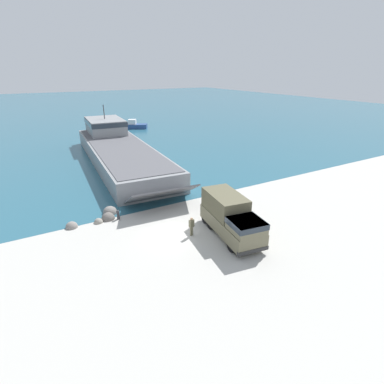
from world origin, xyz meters
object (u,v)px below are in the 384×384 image
Objects in this scene: moored_boat_a at (134,125)px; mooring_bollard at (118,214)px; military_truck at (231,217)px; landing_craft at (118,148)px; soldier_on_ramp at (192,225)px.

moored_boat_a is 46.94m from mooring_bollard.
military_truck reaches higher than moored_boat_a.
landing_craft reaches higher than soldier_on_ramp.
military_truck is at bearing 17.84° from moored_boat_a.
mooring_bollard is at bearing -127.39° from military_truck.
mooring_bollard is (-4.50, 5.99, -0.48)m from soldier_on_ramp.
mooring_bollard is at bearing -102.86° from landing_craft.
moored_boat_a is at bearing 69.20° from landing_craft.
military_truck reaches higher than soldier_on_ramp.
military_truck is 1.18× the size of moored_boat_a.
moored_boat_a reaches higher than mooring_bollard.
moored_boat_a reaches higher than soldier_on_ramp.
moored_boat_a is (9.67, 51.20, -1.00)m from military_truck.
military_truck is 10.59m from mooring_bollard.
landing_craft reaches higher than mooring_bollard.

